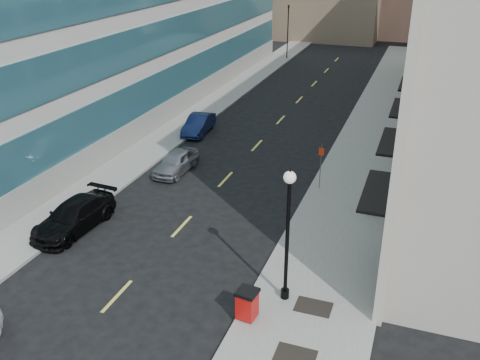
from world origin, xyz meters
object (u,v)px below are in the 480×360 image
Objects in this scene: car_silver_sedan at (176,162)px; car_blue_sedan at (199,124)px; trash_bin at (247,303)px; car_black_pickup at (74,216)px; lamppost at (288,225)px; urn_planter at (370,203)px; sign_post at (321,161)px; traffic_signal at (289,9)px.

car_blue_sedan is (-1.60, 7.00, 0.01)m from car_silver_sedan.
car_silver_sedan is at bearing 133.53° from trash_bin.
car_black_pickup is 1.27× the size of car_silver_sedan.
lamppost reaches higher than car_silver_sedan.
urn_planter is (3.20, 10.12, -0.14)m from trash_bin.
car_blue_sedan is at bearing 123.38° from lamppost.
car_blue_sedan is 3.35× the size of trash_bin.
car_silver_sedan is 1.49× the size of sign_post.
traffic_signal is 1.41× the size of car_black_pickup.
car_silver_sedan is 14.13m from lamppost.
car_black_pickup reaches higher than trash_bin.
car_blue_sedan is at bearing 105.08° from car_silver_sedan.
car_blue_sedan is (0.70, -27.00, -5.04)m from traffic_signal.
traffic_signal is 1.25× the size of lamppost.
sign_post is (10.35, 8.34, 1.10)m from car_black_pickup.
trash_bin is 3.25m from lamppost.
lamppost is (1.00, 1.65, 2.61)m from trash_bin.
traffic_signal is 45.64m from lamppost.
urn_planter is at bearing 75.44° from lamppost.
trash_bin is at bearing -66.38° from car_blue_sedan.
traffic_signal is at bearing 86.43° from car_blue_sedan.
urn_planter is at bearing 79.57° from trash_bin.
lamppost is at bearing 65.95° from trash_bin.
urn_planter is at bearing -37.53° from car_blue_sedan.
traffic_signal reaches higher than car_silver_sedan.
trash_bin is at bearing -81.77° from sign_post.
car_black_pickup is at bearing 167.40° from trash_bin.
car_blue_sedan is at bearing 94.30° from car_black_pickup.
sign_post reaches higher than trash_bin.
car_black_pickup is at bearing 169.88° from lamppost.
car_silver_sedan is at bearing 172.61° from urn_planter.
lamppost is (11.20, -2.00, 2.70)m from car_black_pickup.
lamppost is at bearing -61.67° from car_blue_sedan.
sign_post is at bearing 96.38° from trash_bin.
car_silver_sedan is at bearing 133.83° from lamppost.
car_black_pickup reaches higher than car_silver_sedan.
traffic_signal is at bearing 95.25° from car_black_pickup.
car_blue_sedan is 4.82× the size of urn_planter.
urn_planter is (13.40, 6.47, -0.05)m from car_black_pickup.
lamppost is (11.20, -17.00, 2.74)m from car_blue_sedan.
car_black_pickup reaches higher than urn_planter.
car_black_pickup is 5.82× the size of urn_planter.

